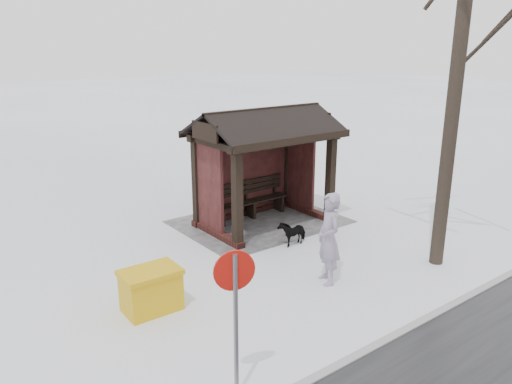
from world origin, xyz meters
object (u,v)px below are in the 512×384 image
Objects in this scene: grit_bin at (151,290)px; road_sign at (235,293)px; pedestrian at (329,239)px; dog at (292,232)px; bus_shelter at (261,143)px.

road_sign reaches higher than grit_bin.
pedestrian is at bearing 162.29° from grit_bin.
grit_bin is (4.05, 0.82, 0.10)m from dog.
grit_bin is at bearing -85.05° from pedestrian.
grit_bin is 3.04m from road_sign.
bus_shelter reaches higher than road_sign.
pedestrian is at bearing -25.18° from dog.
grit_bin is (4.38, 2.47, -1.77)m from bus_shelter.
bus_shelter reaches higher than pedestrian.
road_sign is at bearing -40.09° from pedestrian.
road_sign is (4.50, 5.28, -0.60)m from bus_shelter.
road_sign is at bearing 88.48° from grit_bin.
bus_shelter is 2.51m from dog.
pedestrian is (1.08, 3.58, -1.23)m from bus_shelter.
pedestrian is 1.80× the size of grit_bin.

